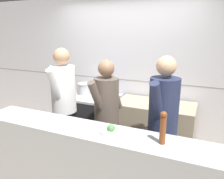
{
  "coord_description": "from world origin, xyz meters",
  "views": [
    {
      "loc": [
        1.34,
        -2.22,
        1.98
      ],
      "look_at": [
        0.06,
        0.64,
        1.15
      ],
      "focal_mm": 35.0,
      "sensor_mm": 36.0,
      "label": 1
    }
  ],
  "objects_px": {
    "chef_head_cook": "(64,101)",
    "plated_dish_appetiser": "(111,130)",
    "chef_sous": "(107,113)",
    "pepper_mill": "(163,127)",
    "plated_dish_main": "(32,118)",
    "sauce_pot": "(104,92)",
    "oven_range": "(95,120)",
    "chefs_knife": "(159,106)",
    "chef_line": "(163,120)",
    "stock_pot": "(85,88)"
  },
  "relations": [
    {
      "from": "oven_range",
      "to": "sauce_pot",
      "type": "distance_m",
      "value": 0.59
    },
    {
      "from": "chef_head_cook",
      "to": "chef_sous",
      "type": "xyz_separation_m",
      "value": [
        0.71,
        -0.01,
        -0.07
      ]
    },
    {
      "from": "oven_range",
      "to": "chefs_knife",
      "type": "bearing_deg",
      "value": -6.27
    },
    {
      "from": "chef_head_cook",
      "to": "chef_sous",
      "type": "height_order",
      "value": "chef_head_cook"
    },
    {
      "from": "plated_dish_main",
      "to": "chef_sous",
      "type": "relative_size",
      "value": 0.14
    },
    {
      "from": "oven_range",
      "to": "sauce_pot",
      "type": "relative_size",
      "value": 2.63
    },
    {
      "from": "sauce_pot",
      "to": "plated_dish_appetiser",
      "type": "xyz_separation_m",
      "value": [
        0.7,
        -1.27,
        -0.01
      ]
    },
    {
      "from": "chefs_knife",
      "to": "plated_dish_appetiser",
      "type": "relative_size",
      "value": 1.38
    },
    {
      "from": "stock_pot",
      "to": "sauce_pot",
      "type": "distance_m",
      "value": 0.43
    },
    {
      "from": "pepper_mill",
      "to": "stock_pot",
      "type": "bearing_deg",
      "value": 140.11
    },
    {
      "from": "plated_dish_main",
      "to": "chef_sous",
      "type": "height_order",
      "value": "chef_sous"
    },
    {
      "from": "plated_dish_appetiser",
      "to": "chef_sous",
      "type": "height_order",
      "value": "chef_sous"
    },
    {
      "from": "plated_dish_main",
      "to": "oven_range",
      "type": "bearing_deg",
      "value": 85.15
    },
    {
      "from": "stock_pot",
      "to": "chefs_knife",
      "type": "height_order",
      "value": "stock_pot"
    },
    {
      "from": "oven_range",
      "to": "sauce_pot",
      "type": "bearing_deg",
      "value": -11.66
    },
    {
      "from": "pepper_mill",
      "to": "chef_line",
      "type": "height_order",
      "value": "chef_line"
    },
    {
      "from": "chefs_knife",
      "to": "pepper_mill",
      "type": "relative_size",
      "value": 1.05
    },
    {
      "from": "chef_sous",
      "to": "chef_head_cook",
      "type": "bearing_deg",
      "value": -170.17
    },
    {
      "from": "plated_dish_main",
      "to": "chef_sous",
      "type": "xyz_separation_m",
      "value": [
        0.69,
        0.66,
        -0.06
      ]
    },
    {
      "from": "pepper_mill",
      "to": "chef_head_cook",
      "type": "bearing_deg",
      "value": 157.97
    },
    {
      "from": "oven_range",
      "to": "plated_dish_appetiser",
      "type": "bearing_deg",
      "value": -55.29
    },
    {
      "from": "chefs_knife",
      "to": "chef_line",
      "type": "xyz_separation_m",
      "value": [
        0.18,
        -0.63,
        0.06
      ]
    },
    {
      "from": "plated_dish_appetiser",
      "to": "chef_sous",
      "type": "distance_m",
      "value": 0.69
    },
    {
      "from": "chef_sous",
      "to": "chef_line",
      "type": "bearing_deg",
      "value": 7.67
    },
    {
      "from": "chef_head_cook",
      "to": "chef_line",
      "type": "distance_m",
      "value": 1.48
    },
    {
      "from": "stock_pot",
      "to": "sauce_pot",
      "type": "relative_size",
      "value": 0.81
    },
    {
      "from": "plated_dish_appetiser",
      "to": "plated_dish_main",
      "type": "bearing_deg",
      "value": -176.46
    },
    {
      "from": "oven_range",
      "to": "plated_dish_main",
      "type": "bearing_deg",
      "value": -94.85
    },
    {
      "from": "sauce_pot",
      "to": "chef_sous",
      "type": "relative_size",
      "value": 0.21
    },
    {
      "from": "sauce_pot",
      "to": "chef_head_cook",
      "type": "bearing_deg",
      "value": -117.64
    },
    {
      "from": "stock_pot",
      "to": "chef_sous",
      "type": "relative_size",
      "value": 0.17
    },
    {
      "from": "plated_dish_main",
      "to": "plated_dish_appetiser",
      "type": "bearing_deg",
      "value": 3.54
    },
    {
      "from": "chef_head_cook",
      "to": "plated_dish_appetiser",
      "type": "bearing_deg",
      "value": -39.16
    },
    {
      "from": "chef_sous",
      "to": "chef_line",
      "type": "distance_m",
      "value": 0.77
    },
    {
      "from": "plated_dish_main",
      "to": "chef_line",
      "type": "xyz_separation_m",
      "value": [
        1.46,
        0.62,
        -0.01
      ]
    },
    {
      "from": "chefs_knife",
      "to": "chef_head_cook",
      "type": "bearing_deg",
      "value": -156.22
    },
    {
      "from": "plated_dish_main",
      "to": "chef_head_cook",
      "type": "height_order",
      "value": "chef_head_cook"
    },
    {
      "from": "sauce_pot",
      "to": "chefs_knife",
      "type": "bearing_deg",
      "value": -5.07
    },
    {
      "from": "stock_pot",
      "to": "sauce_pot",
      "type": "bearing_deg",
      "value": -12.09
    },
    {
      "from": "chef_head_cook",
      "to": "plated_dish_main",
      "type": "bearing_deg",
      "value": -97.35
    },
    {
      "from": "plated_dish_main",
      "to": "chef_head_cook",
      "type": "bearing_deg",
      "value": 91.4
    },
    {
      "from": "chefs_knife",
      "to": "chef_sous",
      "type": "relative_size",
      "value": 0.21
    },
    {
      "from": "chefs_knife",
      "to": "chef_line",
      "type": "height_order",
      "value": "chef_line"
    },
    {
      "from": "chef_line",
      "to": "sauce_pot",
      "type": "bearing_deg",
      "value": 157.15
    },
    {
      "from": "plated_dish_appetiser",
      "to": "chef_head_cook",
      "type": "height_order",
      "value": "chef_head_cook"
    },
    {
      "from": "plated_dish_appetiser",
      "to": "pepper_mill",
      "type": "bearing_deg",
      "value": -3.02
    },
    {
      "from": "sauce_pot",
      "to": "stock_pot",
      "type": "bearing_deg",
      "value": 167.91
    },
    {
      "from": "chef_head_cook",
      "to": "pepper_mill",
      "type": "bearing_deg",
      "value": -30.79
    },
    {
      "from": "sauce_pot",
      "to": "plated_dish_main",
      "type": "height_order",
      "value": "sauce_pot"
    },
    {
      "from": "chef_line",
      "to": "oven_range",
      "type": "bearing_deg",
      "value": 159.97
    }
  ]
}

